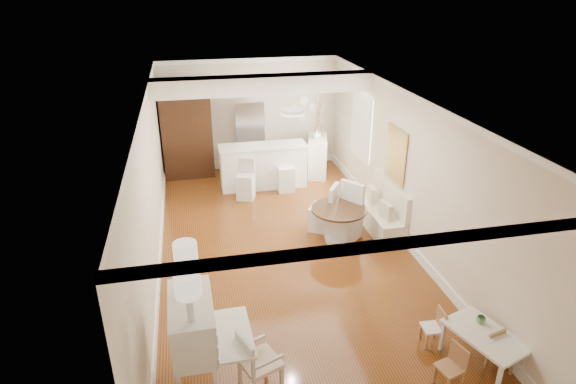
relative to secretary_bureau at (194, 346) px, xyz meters
name	(u,v)px	position (x,y,z in m)	size (l,w,h in m)	color
room	(284,143)	(1.74, 3.18, 1.35)	(9.00, 9.04, 2.82)	brown
secretary_bureau	(194,346)	(0.00, 0.00, 0.00)	(0.99, 1.01, 1.27)	white
gustavian_armchair	(260,361)	(0.75, -0.17, -0.22)	(0.48, 0.48, 0.83)	silver
kids_table	(483,349)	(3.60, -0.39, -0.39)	(0.59, 0.99, 0.49)	white
kids_chair_a	(450,367)	(3.00, -0.63, -0.34)	(0.28, 0.28, 0.59)	#A27249
kids_chair_b	(432,327)	(3.15, 0.11, -0.36)	(0.26, 0.26, 0.55)	#9F7148
kids_chair_c	(501,354)	(3.75, -0.55, -0.36)	(0.27, 0.27, 0.55)	#A07C48
banquette	(380,207)	(3.69, 3.36, -0.15)	(0.52, 1.60, 0.98)	silver
dining_table	(338,225)	(2.74, 3.03, -0.28)	(1.03, 1.03, 0.70)	#452A16
slip_chair_near	(344,212)	(2.89, 3.16, -0.09)	(0.51, 0.54, 1.08)	silver
slip_chair_far	(323,207)	(2.60, 3.58, -0.15)	(0.46, 0.48, 0.97)	silver
breakfast_counter	(263,166)	(1.80, 5.96, -0.12)	(2.05, 0.65, 1.03)	white
bar_stool_left	(246,180)	(1.29, 5.34, -0.18)	(0.37, 0.37, 0.91)	silver
bar_stool_right	(286,172)	(2.26, 5.59, -0.16)	(0.38, 0.38, 0.94)	white
pantry_cabinet	(187,131)	(0.10, 7.04, 0.51)	(1.20, 0.60, 2.30)	#381E11
fridge	(264,137)	(2.00, 7.01, 0.26)	(0.75, 0.65, 1.80)	silver
sideboard	(317,156)	(3.25, 6.43, -0.15)	(0.45, 1.01, 0.97)	white
pencil_cup	(481,320)	(3.66, -0.18, -0.10)	(0.12, 0.12, 0.09)	#59985C
branch_vase	(317,134)	(3.22, 6.41, 0.44)	(0.20, 0.20, 0.21)	white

